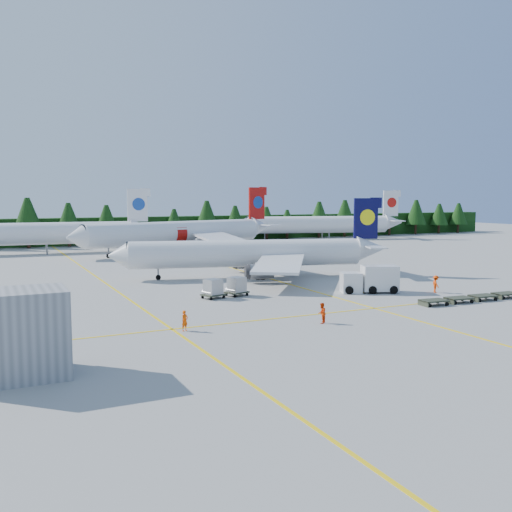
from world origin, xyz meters
name	(u,v)px	position (x,y,z in m)	size (l,w,h in m)	color
ground	(289,303)	(0.00, 0.00, 0.00)	(320.00, 320.00, 0.00)	gray
taxi_stripe_a	(108,285)	(-14.00, 20.00, 0.01)	(0.25, 120.00, 0.01)	yellow
taxi_stripe_b	(256,275)	(6.00, 20.00, 0.01)	(0.25, 120.00, 0.01)	yellow
taxi_stripe_cross	(321,314)	(0.00, -6.00, 0.01)	(80.00, 0.25, 0.01)	yellow
treeline_hedge	(115,230)	(0.00, 82.00, 3.00)	(220.00, 4.00, 6.00)	black
terminal_building	(13,335)	(-26.00, -14.00, 2.60)	(6.00, 4.00, 5.20)	gray
airliner_navy	(242,254)	(3.23, 18.51, 3.13)	(35.11, 28.52, 10.42)	silver
airliner_red	(173,233)	(5.03, 54.22, 3.79)	(42.53, 34.55, 12.61)	silver
airliner_far_left	(27,233)	(-19.92, 64.58, 3.83)	(42.03, 6.90, 12.22)	silver
airliner_far_right	(313,224)	(46.81, 72.29, 3.84)	(41.35, 13.57, 12.25)	silver
service_truck	(369,279)	(11.15, 1.68, 1.48)	(6.60, 4.43, 3.00)	white
dolly_train	(483,296)	(18.66, -7.38, 0.49)	(15.68, 2.01, 0.15)	#353A2A
uld_pair	(225,286)	(-4.49, 5.81, 1.15)	(5.48, 2.66, 1.71)	#353A2A
crew_a	(185,321)	(-13.25, -6.99, 0.82)	(0.60, 0.39, 1.65)	#FF5105
crew_b	(322,313)	(-2.00, -9.34, 0.87)	(0.85, 0.66, 1.74)	red
crew_c	(436,284)	(17.72, -1.61, 0.96)	(0.79, 0.54, 1.92)	#E93B04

